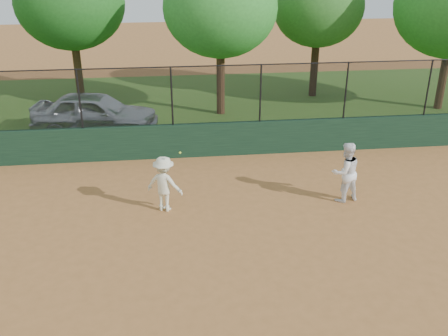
{
  "coord_description": "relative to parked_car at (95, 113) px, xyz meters",
  "views": [
    {
      "loc": [
        -0.68,
        -10.2,
        6.79
      ],
      "look_at": [
        0.8,
        2.2,
        1.2
      ],
      "focal_mm": 40.0,
      "sensor_mm": 36.0,
      "label": 1
    }
  ],
  "objects": [
    {
      "name": "ground",
      "position": [
        3.46,
        -8.81,
        -0.82
      ],
      "size": [
        80.0,
        80.0,
        0.0
      ],
      "primitive_type": "plane",
      "color": "#AB6B37",
      "rests_on": "ground"
    },
    {
      "name": "tree_3",
      "position": [
        9.94,
        4.26,
        3.35
      ],
      "size": [
        4.21,
        3.83,
        6.0
      ],
      "color": "#372212",
      "rests_on": "ground"
    },
    {
      "name": "player_main",
      "position": [
        2.6,
        -6.59,
        -0.02
      ],
      "size": [
        1.18,
        0.95,
        1.88
      ],
      "color": "beige",
      "rests_on": "ground"
    },
    {
      "name": "tree_2",
      "position": [
        5.13,
        1.97,
        3.64
      ],
      "size": [
        4.68,
        4.25,
        6.49
      ],
      "color": "#4C2F1B",
      "rests_on": "ground"
    },
    {
      "name": "fence_assembly",
      "position": [
        3.43,
        -2.81,
        1.41
      ],
      "size": [
        26.0,
        0.06,
        2.0
      ],
      "color": "black",
      "rests_on": "back_wall"
    },
    {
      "name": "back_wall",
      "position": [
        3.46,
        -2.81,
        -0.22
      ],
      "size": [
        26.0,
        0.2,
        1.2
      ],
      "primitive_type": "cube",
      "color": "#183521",
      "rests_on": "ground"
    },
    {
      "name": "tree_1",
      "position": [
        -1.2,
        4.36,
        3.68
      ],
      "size": [
        4.74,
        4.31,
        6.56
      ],
      "color": "#473018",
      "rests_on": "ground"
    },
    {
      "name": "player_second",
      "position": [
        7.74,
        -6.62,
        0.07
      ],
      "size": [
        1.01,
        0.87,
        1.78
      ],
      "primitive_type": "imported",
      "rotation": [
        0.0,
        0.0,
        3.4
      ],
      "color": "white",
      "rests_on": "ground"
    },
    {
      "name": "parked_car",
      "position": [
        0.0,
        0.0,
        0.0
      ],
      "size": [
        5.08,
        2.75,
        1.64
      ],
      "primitive_type": "imported",
      "rotation": [
        0.0,
        0.0,
        1.39
      ],
      "color": "#B0B4BA",
      "rests_on": "ground"
    },
    {
      "name": "grass_strip",
      "position": [
        3.46,
        3.19,
        -0.82
      ],
      "size": [
        36.0,
        12.0,
        0.01
      ],
      "primitive_type": "cube",
      "color": "#31571B",
      "rests_on": "ground"
    }
  ]
}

